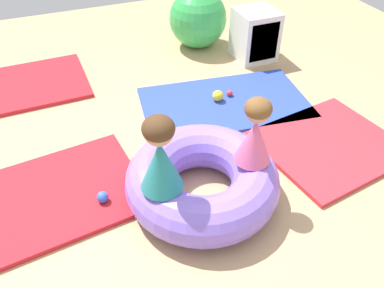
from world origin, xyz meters
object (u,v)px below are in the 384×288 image
object	(u,v)px
storage_cube	(256,36)
play_ball_blue	(103,197)
child_in_teal	(160,155)
inflatable_cushion	(202,180)
child_in_pink	(255,132)
play_ball_yellow	(218,96)
exercise_ball_large	(198,19)
play_ball_red	(230,93)

from	to	relation	value
storage_cube	play_ball_blue	bearing A→B (deg)	-142.86
storage_cube	child_in_teal	bearing A→B (deg)	-132.66
inflatable_cushion	storage_cube	size ratio (longest dim) A/B	2.00
child_in_pink	storage_cube	size ratio (longest dim) A/B	0.89
inflatable_cushion	play_ball_yellow	distance (m)	1.25
exercise_ball_large	storage_cube	world-z (taller)	exercise_ball_large
child_in_teal	storage_cube	size ratio (longest dim) A/B	0.98
child_in_pink	play_ball_red	bearing A→B (deg)	17.83
child_in_pink	exercise_ball_large	xyz separation A→B (m)	(0.61, 2.45, -0.25)
child_in_pink	storage_cube	world-z (taller)	child_in_pink
play_ball_yellow	storage_cube	bearing A→B (deg)	42.03
play_ball_red	storage_cube	xyz separation A→B (m)	(0.66, 0.69, 0.21)
play_ball_red	child_in_teal	bearing A→B (deg)	-132.15
play_ball_red	play_ball_yellow	world-z (taller)	play_ball_yellow
child_in_pink	play_ball_blue	xyz separation A→B (m)	(-1.04, 0.29, -0.51)
child_in_teal	play_ball_yellow	distance (m)	1.61
storage_cube	play_ball_yellow	bearing A→B (deg)	-137.97
play_ball_red	inflatable_cushion	bearing A→B (deg)	-124.79
inflatable_cushion	play_ball_blue	size ratio (longest dim) A/B	13.21
child_in_pink	play_ball_red	world-z (taller)	child_in_pink
play_ball_red	exercise_ball_large	world-z (taller)	exercise_ball_large
play_ball_yellow	storage_cube	distance (m)	1.10
play_ball_blue	play_ball_yellow	distance (m)	1.60
play_ball_red	exercise_ball_large	xyz separation A→B (m)	(0.17, 1.24, 0.27)
child_in_teal	play_ball_red	distance (m)	1.74
child_in_teal	inflatable_cushion	bearing A→B (deg)	81.19
inflatable_cushion	child_in_pink	xyz separation A→B (m)	(0.34, -0.09, 0.42)
inflatable_cushion	child_in_teal	distance (m)	0.56
inflatable_cushion	child_in_teal	world-z (taller)	child_in_teal
inflatable_cushion	play_ball_red	world-z (taller)	inflatable_cushion
child_in_teal	child_in_pink	distance (m)	0.67
inflatable_cushion	play_ball_red	bearing A→B (deg)	55.21
inflatable_cushion	child_in_pink	bearing A→B (deg)	-15.74
child_in_pink	exercise_ball_large	bearing A→B (deg)	23.93
inflatable_cushion	exercise_ball_large	world-z (taller)	exercise_ball_large
play_ball_blue	storage_cube	bearing A→B (deg)	37.14
play_ball_yellow	exercise_ball_large	xyz separation A→B (m)	(0.31, 1.28, 0.25)
play_ball_red	exercise_ball_large	bearing A→B (deg)	82.40
child_in_teal	storage_cube	xyz separation A→B (m)	(1.77, 1.92, -0.33)
child_in_teal	storage_cube	world-z (taller)	child_in_teal
child_in_pink	play_ball_yellow	distance (m)	1.31
play_ball_red	storage_cube	size ratio (longest dim) A/B	0.11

